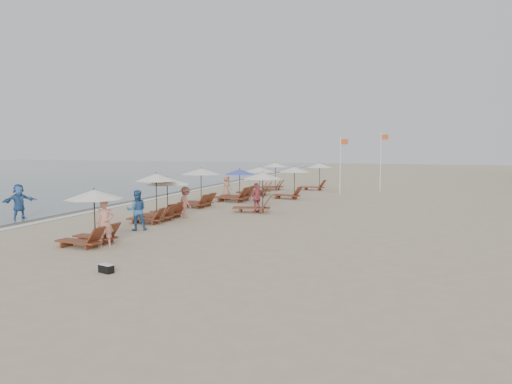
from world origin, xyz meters
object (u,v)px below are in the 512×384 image
(lounger_station_1, at_px, (153,198))
(beachgoer_mid_b, at_px, (186,202))
(inland_station_0, at_px, (257,189))
(inland_station_2, at_px, (317,173))
(beachgoer_far_a, at_px, (257,198))
(lounger_station_0, at_px, (90,216))
(lounger_station_5, at_px, (256,182))
(lounger_station_6, at_px, (273,176))
(inland_station_1, at_px, (291,179))
(duffel_bag, at_px, (106,268))
(lounger_station_4, at_px, (235,187))
(lounger_station_2, at_px, (164,197))
(waterline_walker, at_px, (19,202))
(beachgoer_near, at_px, (105,223))
(beachgoer_mid_a, at_px, (137,210))
(beachgoer_far_b, at_px, (227,186))
(lounger_station_3, at_px, (198,186))
(flag_pole_near, at_px, (341,162))

(lounger_station_1, relative_size, beachgoer_mid_b, 1.48)
(inland_station_0, relative_size, inland_station_2, 1.06)
(lounger_station_1, xyz_separation_m, beachgoer_far_a, (3.70, 4.91, -0.39))
(lounger_station_0, bearing_deg, lounger_station_5, 89.70)
(lounger_station_6, relative_size, inland_station_1, 0.88)
(inland_station_1, height_order, duffel_bag, inland_station_1)
(lounger_station_4, xyz_separation_m, lounger_station_5, (0.15, 4.00, 0.10))
(lounger_station_0, height_order, inland_station_2, inland_station_2)
(lounger_station_1, distance_m, lounger_station_2, 1.25)
(lounger_station_6, bearing_deg, waterline_walker, -110.30)
(lounger_station_2, xyz_separation_m, beachgoer_mid_b, (0.88, 0.70, -0.32))
(lounger_station_0, height_order, lounger_station_6, lounger_station_6)
(lounger_station_4, distance_m, beachgoer_far_a, 5.89)
(inland_station_0, height_order, beachgoer_near, inland_station_0)
(beachgoer_mid_a, bearing_deg, lounger_station_1, -112.05)
(lounger_station_6, bearing_deg, beachgoer_far_b, -105.24)
(lounger_station_6, bearing_deg, lounger_station_2, -92.12)
(inland_station_0, bearing_deg, inland_station_2, 88.37)
(waterline_walker, bearing_deg, lounger_station_3, -14.36)
(beachgoer_far_b, relative_size, duffel_bag, 2.94)
(lounger_station_6, xyz_separation_m, beachgoer_far_b, (-1.71, -6.28, -0.43))
(lounger_station_1, height_order, lounger_station_4, lounger_station_1)
(lounger_station_6, xyz_separation_m, beachgoer_mid_b, (0.22, -16.93, -0.39))
(lounger_station_3, xyz_separation_m, inland_station_0, (4.16, -1.18, 0.03))
(lounger_station_0, height_order, beachgoer_near, lounger_station_0)
(lounger_station_3, relative_size, inland_station_2, 0.99)
(lounger_station_3, distance_m, inland_station_1, 7.50)
(lounger_station_2, distance_m, beachgoer_mid_a, 3.47)
(beachgoer_mid_b, distance_m, duffel_bag, 11.29)
(lounger_station_1, relative_size, beachgoer_mid_a, 1.33)
(inland_station_2, bearing_deg, lounger_station_0, -97.86)
(inland_station_2, bearing_deg, inland_station_0, -91.63)
(beachgoer_mid_b, distance_m, waterline_walker, 8.35)
(lounger_station_4, bearing_deg, lounger_station_0, -89.81)
(beachgoer_far_b, distance_m, flag_pole_near, 8.88)
(lounger_station_0, relative_size, beachgoer_far_a, 1.45)
(beachgoer_mid_b, xyz_separation_m, duffel_bag, (2.76, -10.93, -0.68))
(lounger_station_1, xyz_separation_m, lounger_station_6, (0.57, 18.87, -0.03))
(inland_station_1, relative_size, beachgoer_far_b, 1.78)
(lounger_station_1, relative_size, inland_station_2, 0.90)
(beachgoer_near, bearing_deg, lounger_station_3, 63.16)
(inland_station_1, bearing_deg, beachgoer_mid_b, -105.60)
(inland_station_2, height_order, duffel_bag, inland_station_2)
(beachgoer_near, height_order, beachgoer_far_b, beachgoer_near)
(beachgoer_mid_b, bearing_deg, inland_station_1, -67.44)
(lounger_station_0, xyz_separation_m, flag_pole_near, (5.91, 22.47, 1.33))
(beachgoer_mid_b, bearing_deg, inland_station_0, -94.70)
(lounger_station_0, height_order, duffel_bag, lounger_station_0)
(lounger_station_6, xyz_separation_m, inland_station_0, (3.13, -13.80, 0.13))
(lounger_station_5, relative_size, beachgoer_far_a, 1.73)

